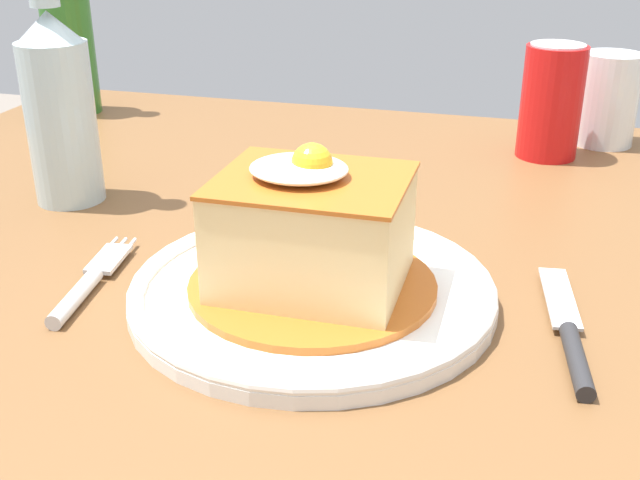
{
  "coord_description": "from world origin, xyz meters",
  "views": [
    {
      "loc": [
        0.1,
        -0.58,
        1.03
      ],
      "look_at": [
        -0.04,
        -0.08,
        0.79
      ],
      "focal_mm": 43.87,
      "sensor_mm": 36.0,
      "label": 1
    }
  ],
  "objects_px": {
    "fork": "(87,284)",
    "soda_can": "(551,102)",
    "knife": "(571,340)",
    "beer_bottle_green": "(68,36)",
    "main_plate": "(313,290)",
    "beer_bottle_clear": "(58,98)",
    "drinking_glass": "(607,106)"
  },
  "relations": [
    {
      "from": "knife",
      "to": "soda_can",
      "type": "xyz_separation_m",
      "value": [
        -0.02,
        0.41,
        0.06
      ]
    },
    {
      "from": "beer_bottle_green",
      "to": "drinking_glass",
      "type": "distance_m",
      "value": 0.67
    },
    {
      "from": "knife",
      "to": "fork",
      "type": "bearing_deg",
      "value": -177.54
    },
    {
      "from": "soda_can",
      "to": "drinking_glass",
      "type": "relative_size",
      "value": 1.18
    },
    {
      "from": "knife",
      "to": "beer_bottle_clear",
      "type": "bearing_deg",
      "value": 162.11
    },
    {
      "from": "main_plate",
      "to": "beer_bottle_clear",
      "type": "xyz_separation_m",
      "value": [
        -0.28,
        0.13,
        0.09
      ]
    },
    {
      "from": "beer_bottle_green",
      "to": "beer_bottle_clear",
      "type": "height_order",
      "value": "same"
    },
    {
      "from": "fork",
      "to": "main_plate",
      "type": "bearing_deg",
      "value": 10.59
    },
    {
      "from": "beer_bottle_green",
      "to": "beer_bottle_clear",
      "type": "relative_size",
      "value": 1.0
    },
    {
      "from": "soda_can",
      "to": "beer_bottle_clear",
      "type": "relative_size",
      "value": 0.47
    },
    {
      "from": "soda_can",
      "to": "beer_bottle_green",
      "type": "xyz_separation_m",
      "value": [
        -0.61,
        0.03,
        0.04
      ]
    },
    {
      "from": "fork",
      "to": "knife",
      "type": "distance_m",
      "value": 0.35
    },
    {
      "from": "main_plate",
      "to": "beer_bottle_clear",
      "type": "bearing_deg",
      "value": 154.7
    },
    {
      "from": "fork",
      "to": "knife",
      "type": "xyz_separation_m",
      "value": [
        0.35,
        0.01,
        0.0
      ]
    },
    {
      "from": "knife",
      "to": "beer_bottle_clear",
      "type": "xyz_separation_m",
      "value": [
        -0.46,
        0.15,
        0.09
      ]
    },
    {
      "from": "beer_bottle_clear",
      "to": "drinking_glass",
      "type": "bearing_deg",
      "value": 33.21
    },
    {
      "from": "main_plate",
      "to": "fork",
      "type": "bearing_deg",
      "value": -169.41
    },
    {
      "from": "main_plate",
      "to": "soda_can",
      "type": "bearing_deg",
      "value": 68.24
    },
    {
      "from": "knife",
      "to": "beer_bottle_green",
      "type": "distance_m",
      "value": 0.77
    },
    {
      "from": "soda_can",
      "to": "drinking_glass",
      "type": "xyz_separation_m",
      "value": [
        0.06,
        0.07,
        -0.02
      ]
    },
    {
      "from": "main_plate",
      "to": "beer_bottle_clear",
      "type": "height_order",
      "value": "beer_bottle_clear"
    },
    {
      "from": "main_plate",
      "to": "knife",
      "type": "height_order",
      "value": "main_plate"
    },
    {
      "from": "beer_bottle_green",
      "to": "drinking_glass",
      "type": "bearing_deg",
      "value": 3.37
    },
    {
      "from": "beer_bottle_clear",
      "to": "beer_bottle_green",
      "type": "bearing_deg",
      "value": 120.54
    },
    {
      "from": "beer_bottle_clear",
      "to": "drinking_glass",
      "type": "distance_m",
      "value": 0.6
    },
    {
      "from": "fork",
      "to": "soda_can",
      "type": "xyz_separation_m",
      "value": [
        0.32,
        0.43,
        0.06
      ]
    },
    {
      "from": "drinking_glass",
      "to": "main_plate",
      "type": "bearing_deg",
      "value": -115.58
    },
    {
      "from": "soda_can",
      "to": "beer_bottle_clear",
      "type": "distance_m",
      "value": 0.51
    },
    {
      "from": "main_plate",
      "to": "drinking_glass",
      "type": "relative_size",
      "value": 2.52
    },
    {
      "from": "knife",
      "to": "soda_can",
      "type": "distance_m",
      "value": 0.41
    },
    {
      "from": "knife",
      "to": "beer_bottle_green",
      "type": "xyz_separation_m",
      "value": [
        -0.63,
        0.44,
        0.09
      ]
    },
    {
      "from": "knife",
      "to": "soda_can",
      "type": "relative_size",
      "value": 1.34
    }
  ]
}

